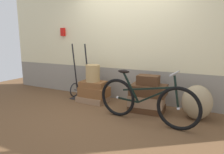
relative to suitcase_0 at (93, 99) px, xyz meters
name	(u,v)px	position (x,y,z in m)	size (l,w,h in m)	color
ground	(111,111)	(0.60, -0.29, -0.09)	(8.83, 5.20, 0.06)	brown
station_building	(129,37)	(0.61, 0.56, 1.36)	(6.83, 0.74, 2.82)	gray
suitcase_0	(93,99)	(0.00, 0.00, 0.00)	(0.64, 0.43, 0.12)	#937051
suitcase_1	(94,92)	(0.03, 0.02, 0.17)	(0.61, 0.42, 0.21)	brown
suitcase_2	(93,84)	(0.01, 0.01, 0.33)	(0.55, 0.36, 0.13)	brown
suitcase_3	(147,108)	(1.25, -0.03, 0.00)	(0.65, 0.45, 0.12)	#4C2D19
suitcase_4	(147,100)	(1.24, -0.03, 0.16)	(0.64, 0.46, 0.21)	#937051
suitcase_5	(148,90)	(1.27, -0.03, 0.36)	(0.66, 0.45, 0.20)	#4C2D19
suitcase_6	(148,80)	(1.26, -0.03, 0.55)	(0.40, 0.27, 0.18)	#4C2D19
wicker_basket	(93,73)	(0.02, -0.01, 0.58)	(0.31, 0.31, 0.37)	tan
luggage_trolley	(81,87)	(-0.40, 0.12, 0.21)	(0.44, 0.39, 1.26)	black
burlap_sack	(197,102)	(2.13, 0.00, 0.24)	(0.50, 0.43, 0.59)	#9E8966
bicycle	(145,101)	(1.38, -0.55, 0.30)	(1.74, 0.46, 0.88)	black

